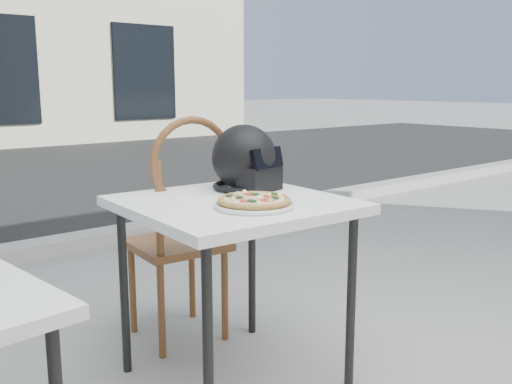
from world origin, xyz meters
TOP-DOWN VIEW (x-y plane):
  - curb at (0.00, 3.00)m, footprint 30.00×0.25m
  - cafe_table_main at (-0.29, 0.57)m, footprint 0.91×0.91m
  - plate at (-0.32, 0.39)m, footprint 0.36×0.36m
  - pizza at (-0.32, 0.39)m, footprint 0.38×0.38m
  - helmet at (-0.09, 0.73)m, footprint 0.36×0.36m
  - cafe_chair_main at (-0.24, 1.04)m, footprint 0.48×0.48m

SIDE VIEW (x-z plane):
  - curb at x=0.00m, z-range 0.00..0.12m
  - cafe_chair_main at x=-0.24m, z-range 0.06..1.22m
  - cafe_table_main at x=-0.29m, z-range 0.34..1.16m
  - plate at x=-0.32m, z-range 0.82..0.84m
  - pizza at x=-0.32m, z-range 0.83..0.87m
  - helmet at x=-0.09m, z-range 0.80..1.10m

